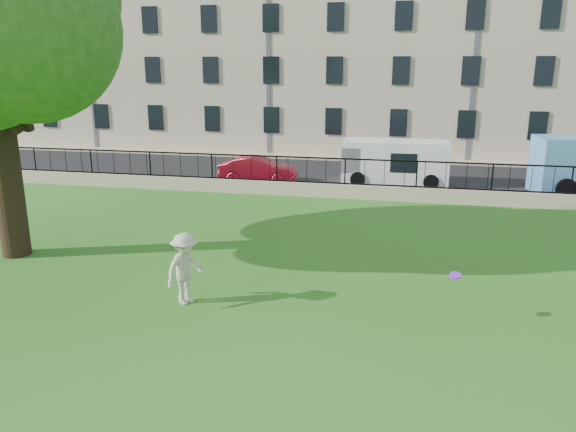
% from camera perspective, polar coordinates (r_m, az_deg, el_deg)
% --- Properties ---
extents(ground, '(120.00, 120.00, 0.00)m').
position_cam_1_polar(ground, '(13.19, -0.34, -10.13)').
color(ground, '#2C6317').
rests_on(ground, ground).
extents(retaining_wall, '(50.00, 0.40, 0.60)m').
position_cam_1_polar(retaining_wall, '(24.37, 5.76, 2.55)').
color(retaining_wall, tan).
rests_on(retaining_wall, ground).
extents(iron_railing, '(50.00, 0.05, 1.13)m').
position_cam_1_polar(iron_railing, '(24.19, 5.81, 4.52)').
color(iron_railing, black).
rests_on(iron_railing, retaining_wall).
extents(street, '(60.00, 9.00, 0.01)m').
position_cam_1_polar(street, '(29.00, 6.81, 3.99)').
color(street, black).
rests_on(street, ground).
extents(sidewalk, '(60.00, 1.40, 0.12)m').
position_cam_1_polar(sidewalk, '(34.09, 7.66, 5.76)').
color(sidewalk, tan).
rests_on(sidewalk, ground).
extents(building_row, '(56.40, 10.40, 13.80)m').
position_cam_1_polar(building_row, '(39.29, 8.75, 17.02)').
color(building_row, '#B8AA92').
rests_on(building_row, ground).
extents(man, '(1.08, 1.32, 1.77)m').
position_cam_1_polar(man, '(13.76, -10.41, -5.28)').
color(man, beige).
rests_on(man, ground).
extents(frisbee, '(0.34, 0.34, 0.12)m').
position_cam_1_polar(frisbee, '(13.09, 16.61, -5.80)').
color(frisbee, '#7B27DF').
extents(red_sedan, '(3.81, 1.51, 1.23)m').
position_cam_1_polar(red_sedan, '(27.44, -3.04, 4.73)').
color(red_sedan, '#A51427').
rests_on(red_sedan, street).
extents(white_van, '(4.98, 2.02, 2.08)m').
position_cam_1_polar(white_van, '(27.43, 10.79, 5.37)').
color(white_van, white).
rests_on(white_van, street).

